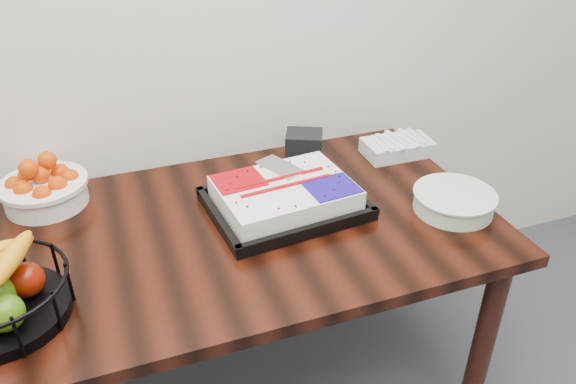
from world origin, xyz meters
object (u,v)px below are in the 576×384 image
object	(u,v)px
cake_tray	(285,197)
tangerine_bowl	(43,184)
plate_stack	(454,201)
table	(203,255)
napkin_box	(304,145)

from	to	relation	value
cake_tray	tangerine_bowl	xyz separation A→B (m)	(-0.71, 0.29, 0.03)
cake_tray	plate_stack	distance (m)	0.53
table	cake_tray	distance (m)	0.31
cake_tray	tangerine_bowl	world-z (taller)	tangerine_bowl
table	napkin_box	xyz separation A→B (m)	(0.47, 0.35, 0.13)
table	tangerine_bowl	world-z (taller)	tangerine_bowl
cake_tray	table	bearing A→B (deg)	-172.55
tangerine_bowl	plate_stack	xyz separation A→B (m)	(1.21, -0.48, -0.04)
cake_tray	napkin_box	size ratio (longest dim) A/B	3.77
cake_tray	napkin_box	world-z (taller)	cake_tray
cake_tray	plate_stack	world-z (taller)	cake_tray
tangerine_bowl	cake_tray	bearing A→B (deg)	-22.32
cake_tray	plate_stack	bearing A→B (deg)	-20.77
table	tangerine_bowl	distance (m)	0.56
table	tangerine_bowl	xyz separation A→B (m)	(-0.43, 0.33, 0.16)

